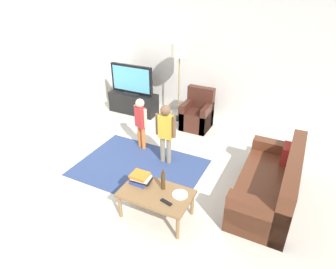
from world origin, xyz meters
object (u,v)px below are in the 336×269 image
(tv_stand, at_px, (134,103))
(floor_lamp, at_px, (180,54))
(couch, at_px, (272,186))
(child_center, at_px, (166,129))
(tv_remote, at_px, (166,202))
(armchair, at_px, (198,115))
(book_stack, at_px, (141,178))
(tv, at_px, (132,80))
(coffee_table, at_px, (156,195))
(plate, at_px, (180,195))
(bottle, at_px, (163,181))
(child_near_tv, at_px, (141,119))

(tv_stand, height_order, floor_lamp, floor_lamp)
(floor_lamp, bearing_deg, couch, -38.94)
(child_center, bearing_deg, tv_remote, -62.87)
(floor_lamp, bearing_deg, armchair, -18.98)
(couch, relative_size, book_stack, 6.07)
(tv, relative_size, tv_remote, 6.47)
(coffee_table, bearing_deg, armchair, 99.71)
(child_center, xyz_separation_m, plate, (0.81, -1.17, -0.26))
(tv, xyz_separation_m, tv_remote, (2.42, -2.98, -0.42))
(child_center, xyz_separation_m, coffee_table, (0.49, -1.27, -0.32))
(couch, bearing_deg, bottle, -146.16)
(floor_lamp, bearing_deg, tv_stand, -172.53)
(plate, bearing_deg, coffee_table, -162.66)
(tv, xyz_separation_m, book_stack, (1.90, -2.76, -0.35))
(child_center, xyz_separation_m, bottle, (0.54, -1.15, -0.13))
(tv_stand, distance_m, coffee_table, 3.63)
(tv_stand, height_order, child_center, child_center)
(coffee_table, height_order, book_stack, book_stack)
(tv_stand, xyz_separation_m, floor_lamp, (1.16, 0.15, 1.30))
(child_center, height_order, coffee_table, child_center)
(floor_lamp, bearing_deg, coffee_table, -71.02)
(tv, relative_size, floor_lamp, 0.62)
(couch, height_order, plate, couch)
(child_near_tv, relative_size, book_stack, 3.54)
(plate, bearing_deg, tv_remote, -114.50)
(tv_stand, bearing_deg, child_near_tv, -52.42)
(book_stack, bearing_deg, tv_stand, 124.31)
(tv, xyz_separation_m, child_center, (1.71, -1.58, -0.16))
(tv, bearing_deg, tv_stand, 90.00)
(plate, bearing_deg, armchair, 106.40)
(child_center, bearing_deg, child_near_tv, 160.10)
(tv_stand, height_order, couch, couch)
(floor_lamp, distance_m, plate, 3.42)
(plate, bearing_deg, tv, 132.44)
(floor_lamp, bearing_deg, plate, -65.07)
(tv_stand, xyz_separation_m, tv, (-0.00, -0.02, 0.60))
(tv_stand, relative_size, floor_lamp, 0.67)
(coffee_table, relative_size, book_stack, 3.37)
(tv, height_order, tv_remote, tv)
(tv_remote, bearing_deg, armchair, 116.47)
(armchair, height_order, coffee_table, armchair)
(floor_lamp, bearing_deg, tv, -171.52)
(armchair, distance_m, bottle, 2.78)
(couch, bearing_deg, tv_remote, -136.02)
(plate, bearing_deg, child_near_tv, 136.16)
(book_stack, bearing_deg, plate, 0.36)
(armchair, bearing_deg, coffee_table, -80.29)
(child_near_tv, distance_m, bottle, 1.84)
(couch, xyz_separation_m, book_stack, (-1.72, -0.94, 0.20))
(child_center, bearing_deg, book_stack, -80.75)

